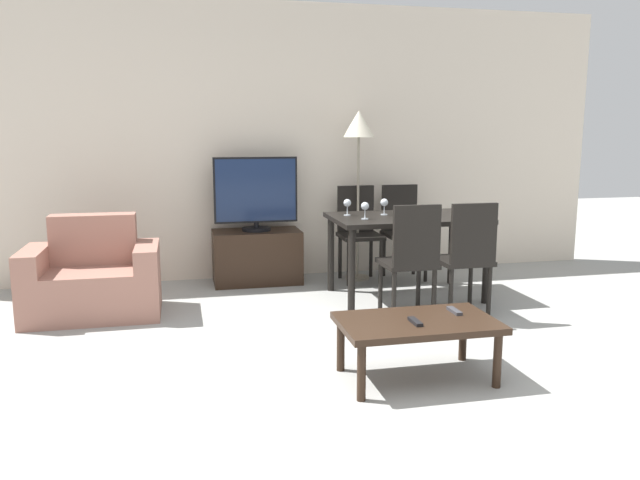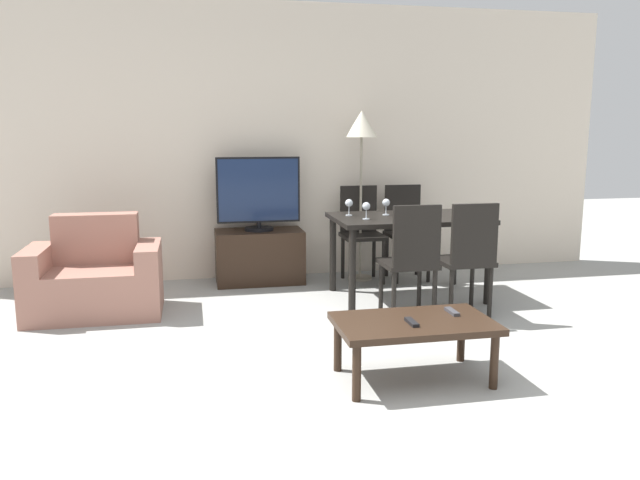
# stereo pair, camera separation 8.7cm
# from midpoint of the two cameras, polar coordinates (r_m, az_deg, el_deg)

# --- Properties ---
(ground_plane) EXTENTS (18.00, 18.00, 0.00)m
(ground_plane) POSITION_cam_midpoint_polar(r_m,az_deg,el_deg) (3.39, 4.36, -15.85)
(ground_plane) COLOR #9E9E99
(wall_back) EXTENTS (6.90, 0.06, 2.70)m
(wall_back) POSITION_cam_midpoint_polar(r_m,az_deg,el_deg) (6.31, -4.51, 8.87)
(wall_back) COLOR beige
(wall_back) RESTS_ON ground_plane
(armchair) EXTENTS (1.04, 0.66, 0.79)m
(armchair) POSITION_cam_midpoint_polar(r_m,az_deg,el_deg) (5.35, -20.46, -3.46)
(armchair) COLOR #9E6B5B
(armchair) RESTS_ON ground_plane
(tv_stand) EXTENTS (0.84, 0.45, 0.52)m
(tv_stand) POSITION_cam_midpoint_polar(r_m,az_deg,el_deg) (6.10, -6.19, -1.53)
(tv_stand) COLOR black
(tv_stand) RESTS_ON ground_plane
(tv) EXTENTS (0.80, 0.28, 0.71)m
(tv) POSITION_cam_midpoint_polar(r_m,az_deg,el_deg) (6.01, -6.30, 4.22)
(tv) COLOR black
(tv) RESTS_ON tv_stand
(coffee_table) EXTENTS (0.93, 0.56, 0.37)m
(coffee_table) POSITION_cam_midpoint_polar(r_m,az_deg,el_deg) (3.77, 8.21, -7.88)
(coffee_table) COLOR black
(coffee_table) RESTS_ON ground_plane
(dining_table) EXTENTS (1.32, 0.83, 0.73)m
(dining_table) POSITION_cam_midpoint_polar(r_m,az_deg,el_deg) (5.53, 7.47, 1.30)
(dining_table) COLOR black
(dining_table) RESTS_ON ground_plane
(dining_chair_near) EXTENTS (0.40, 0.40, 0.93)m
(dining_chair_near) POSITION_cam_midpoint_polar(r_m,az_deg,el_deg) (4.81, 7.83, -1.51)
(dining_chair_near) COLOR black
(dining_chair_near) RESTS_ON ground_plane
(dining_chair_far) EXTENTS (0.40, 0.40, 0.93)m
(dining_chair_far) POSITION_cam_midpoint_polar(r_m,az_deg,el_deg) (6.30, 7.15, 1.25)
(dining_chair_far) COLOR black
(dining_chair_far) RESTS_ON ground_plane
(dining_chair_near_right) EXTENTS (0.40, 0.40, 0.93)m
(dining_chair_near_right) POSITION_cam_midpoint_polar(r_m,az_deg,el_deg) (4.99, 12.79, -1.25)
(dining_chair_near_right) COLOR black
(dining_chair_near_right) RESTS_ON ground_plane
(dining_chair_far_left) EXTENTS (0.40, 0.40, 0.93)m
(dining_chair_far_left) POSITION_cam_midpoint_polar(r_m,az_deg,el_deg) (6.16, 3.11, 1.12)
(dining_chair_far_left) COLOR black
(dining_chair_far_left) RESTS_ON ground_plane
(floor_lamp) EXTENTS (0.31, 0.31, 1.66)m
(floor_lamp) POSITION_cam_midpoint_polar(r_m,az_deg,el_deg) (6.10, 3.15, 9.57)
(floor_lamp) COLOR gray
(floor_lamp) RESTS_ON ground_plane
(remote_primary) EXTENTS (0.04, 0.15, 0.02)m
(remote_primary) POSITION_cam_midpoint_polar(r_m,az_deg,el_deg) (3.69, 8.03, -7.40)
(remote_primary) COLOR black
(remote_primary) RESTS_ON coffee_table
(remote_secondary) EXTENTS (0.04, 0.15, 0.02)m
(remote_secondary) POSITION_cam_midpoint_polar(r_m,az_deg,el_deg) (3.94, 11.57, -6.37)
(remote_secondary) COLOR #38383D
(remote_secondary) RESTS_ON coffee_table
(wine_glass_left) EXTENTS (0.07, 0.07, 0.15)m
(wine_glass_left) POSITION_cam_midpoint_polar(r_m,az_deg,el_deg) (5.49, 2.06, 3.31)
(wine_glass_left) COLOR silver
(wine_glass_left) RESTS_ON dining_table
(wine_glass_center) EXTENTS (0.07, 0.07, 0.15)m
(wine_glass_center) POSITION_cam_midpoint_polar(r_m,az_deg,el_deg) (5.27, 3.66, 3.01)
(wine_glass_center) COLOR silver
(wine_glass_center) RESTS_ON dining_table
(wine_glass_right) EXTENTS (0.07, 0.07, 0.15)m
(wine_glass_right) POSITION_cam_midpoint_polar(r_m,az_deg,el_deg) (5.55, 5.45, 3.34)
(wine_glass_right) COLOR silver
(wine_glass_right) RESTS_ON dining_table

